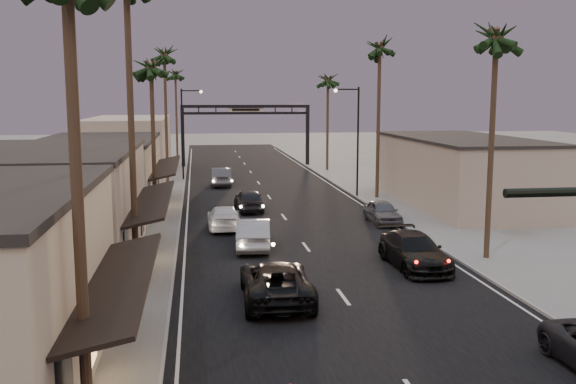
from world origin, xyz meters
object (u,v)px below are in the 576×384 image
object	(u,v)px
palm_ra	(497,29)
palm_far	(175,71)
palm_lc	(151,60)
oncoming_pickup	(276,281)
palm_rb	(380,43)
arch	(246,120)
palm_ld	(164,50)
palm_rc	(328,76)
streetlight_left	(185,126)
streetlight_right	(355,132)
curbside_black	(414,251)
oncoming_silver	(253,233)

from	to	relation	value
palm_ra	palm_far	distance (m)	56.58
palm_lc	oncoming_pickup	bearing A→B (deg)	-71.30
palm_lc	palm_rb	distance (m)	19.07
arch	palm_ld	xyz separation A→B (m)	(-8.60, -15.00, 6.88)
palm_lc	palm_ra	xyz separation A→B (m)	(17.20, -12.00, 0.97)
palm_ld	arch	bearing A→B (deg)	60.17
palm_ld	oncoming_pickup	bearing A→B (deg)	-80.89
palm_lc	palm_rc	size ratio (longest dim) A/B	1.00
palm_ra	palm_far	xyz separation A→B (m)	(-16.90, 54.00, 0.00)
palm_lc	palm_ld	xyz separation A→B (m)	(0.00, 19.00, 1.95)
streetlight_left	streetlight_right	bearing A→B (deg)	-43.21
streetlight_left	palm_lc	bearing A→B (deg)	-94.37
palm_rc	palm_ra	bearing A→B (deg)	-90.00
palm_ra	streetlight_right	bearing A→B (deg)	94.57
streetlight_right	curbside_black	xyz separation A→B (m)	(-2.48, -21.93, -4.51)
palm_lc	palm_ld	world-z (taller)	palm_ld
palm_lc	oncoming_pickup	xyz separation A→B (m)	(5.79, -17.09, -9.65)
palm_far	palm_ld	bearing A→B (deg)	-90.75
streetlight_left	curbside_black	world-z (taller)	streetlight_left
oncoming_pickup	curbside_black	xyz separation A→B (m)	(7.26, 4.16, 0.01)
arch	streetlight_right	distance (m)	25.94
palm_ra	oncoming_silver	bearing A→B (deg)	160.14
palm_lc	palm_ra	world-z (taller)	palm_ra
arch	palm_far	size ratio (longest dim) A/B	1.15
streetlight_right	streetlight_left	bearing A→B (deg)	136.79
streetlight_right	palm_ld	distance (m)	19.78
oncoming_silver	palm_ld	bearing A→B (deg)	-73.08
palm_ld	oncoming_pickup	size ratio (longest dim) A/B	2.42
arch	palm_ra	distance (m)	47.17
oncoming_silver	palm_rb	bearing A→B (deg)	-121.05
palm_lc	palm_rb	bearing A→B (deg)	24.94
streetlight_right	palm_rc	distance (m)	19.75
palm_lc	palm_rc	xyz separation A→B (m)	(17.20, 28.00, 0.00)
streetlight_right	oncoming_pickup	size ratio (longest dim) A/B	1.53
streetlight_right	palm_lc	bearing A→B (deg)	-149.89
palm_lc	palm_far	size ratio (longest dim) A/B	0.92
palm_ra	curbside_black	distance (m)	11.44
arch	curbside_black	size ratio (longest dim) A/B	2.68
arch	palm_ld	distance (m)	18.61
palm_ra	oncoming_pickup	xyz separation A→B (m)	(-11.41, -5.09, -10.63)
arch	curbside_black	bearing A→B (deg)	-84.59
oncoming_pickup	oncoming_silver	bearing A→B (deg)	-87.86
streetlight_right	palm_ra	distance (m)	21.94
streetlight_left	palm_rc	xyz separation A→B (m)	(15.52, 6.00, 5.14)
curbside_black	streetlight_right	bearing A→B (deg)	81.93
streetlight_right	curbside_black	world-z (taller)	streetlight_right
arch	oncoming_pickup	distance (m)	51.38
streetlight_right	palm_ra	bearing A→B (deg)	-85.43
palm_lc	curbside_black	distance (m)	20.74
palm_ld	curbside_black	size ratio (longest dim) A/B	2.51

